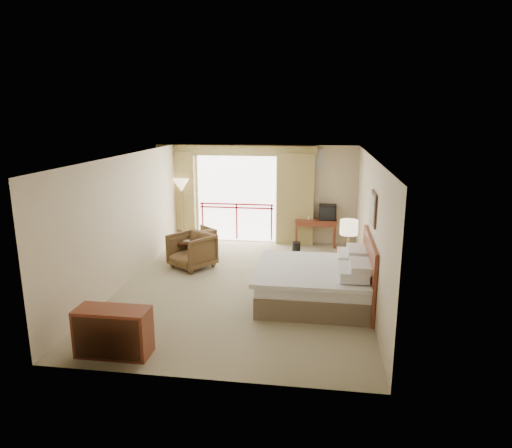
% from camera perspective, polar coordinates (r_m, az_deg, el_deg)
% --- Properties ---
extents(floor, '(7.00, 7.00, 0.00)m').
position_cam_1_polar(floor, '(9.66, -1.47, -7.72)').
color(floor, gray).
rests_on(floor, ground).
extents(ceiling, '(7.00, 7.00, 0.00)m').
position_cam_1_polar(ceiling, '(9.04, -1.57, 8.44)').
color(ceiling, white).
rests_on(ceiling, wall_back).
extents(wall_back, '(5.00, 0.00, 5.00)m').
position_cam_1_polar(wall_back, '(12.65, 1.14, 3.76)').
color(wall_back, beige).
rests_on(wall_back, ground).
extents(wall_front, '(5.00, 0.00, 5.00)m').
position_cam_1_polar(wall_front, '(5.99, -7.18, -7.70)').
color(wall_front, beige).
rests_on(wall_front, ground).
extents(wall_left, '(0.00, 7.00, 7.00)m').
position_cam_1_polar(wall_left, '(9.98, -15.82, 0.56)').
color(wall_left, beige).
rests_on(wall_left, ground).
extents(wall_right, '(0.00, 7.00, 7.00)m').
position_cam_1_polar(wall_right, '(9.18, 14.05, -0.43)').
color(wall_right, beige).
rests_on(wall_right, ground).
extents(balcony_door, '(2.40, 0.00, 2.40)m').
position_cam_1_polar(balcony_door, '(12.78, -2.44, 3.17)').
color(balcony_door, white).
rests_on(balcony_door, wall_back).
extents(balcony_railing, '(2.09, 0.03, 1.02)m').
position_cam_1_polar(balcony_railing, '(12.83, -2.44, 1.45)').
color(balcony_railing, '#A50E16').
rests_on(balcony_railing, wall_back).
extents(curtain_left, '(1.00, 0.26, 2.50)m').
position_cam_1_polar(curtain_left, '(13.05, -9.70, 3.43)').
color(curtain_left, olive).
rests_on(curtain_left, wall_back).
extents(curtain_right, '(1.00, 0.26, 2.50)m').
position_cam_1_polar(curtain_right, '(12.45, 4.95, 3.09)').
color(curtain_right, olive).
rests_on(curtain_right, wall_back).
extents(valance, '(4.40, 0.22, 0.28)m').
position_cam_1_polar(valance, '(12.50, -2.59, 9.18)').
color(valance, olive).
rests_on(valance, wall_back).
extents(hvac_vent, '(0.50, 0.04, 0.50)m').
position_cam_1_polar(hvac_vent, '(12.40, 7.18, 8.12)').
color(hvac_vent, silver).
rests_on(hvac_vent, wall_back).
extents(bed, '(2.13, 2.06, 0.97)m').
position_cam_1_polar(bed, '(8.85, 7.54, -7.29)').
color(bed, brown).
rests_on(bed, floor).
extents(headboard, '(0.06, 2.10, 1.30)m').
position_cam_1_polar(headboard, '(8.80, 13.91, -5.79)').
color(headboard, maroon).
rests_on(headboard, wall_right).
extents(framed_art, '(0.04, 0.72, 0.60)m').
position_cam_1_polar(framed_art, '(8.49, 14.44, 1.87)').
color(framed_art, black).
rests_on(framed_art, wall_right).
extents(nightstand, '(0.49, 0.57, 0.65)m').
position_cam_1_polar(nightstand, '(10.02, 11.33, -5.23)').
color(nightstand, maroon).
rests_on(nightstand, floor).
extents(table_lamp, '(0.38, 0.38, 0.67)m').
position_cam_1_polar(table_lamp, '(9.84, 11.54, -0.49)').
color(table_lamp, tan).
rests_on(table_lamp, nightstand).
extents(phone, '(0.18, 0.14, 0.08)m').
position_cam_1_polar(phone, '(9.77, 11.18, -3.50)').
color(phone, black).
rests_on(phone, nightstand).
extents(desk, '(1.12, 0.54, 0.73)m').
position_cam_1_polar(desk, '(12.55, 7.51, -0.07)').
color(desk, maroon).
rests_on(desk, floor).
extents(tv, '(0.45, 0.36, 0.41)m').
position_cam_1_polar(tv, '(12.42, 8.95, 1.46)').
color(tv, black).
rests_on(tv, desk).
extents(coffee_maker, '(0.17, 0.17, 0.28)m').
position_cam_1_polar(coffee_maker, '(12.45, 5.94, 1.26)').
color(coffee_maker, black).
rests_on(coffee_maker, desk).
extents(cup, '(0.07, 0.07, 0.09)m').
position_cam_1_polar(cup, '(12.41, 6.61, 0.76)').
color(cup, white).
rests_on(cup, desk).
extents(wastebasket, '(0.26, 0.26, 0.27)m').
position_cam_1_polar(wastebasket, '(11.92, 5.05, -2.90)').
color(wastebasket, black).
rests_on(wastebasket, floor).
extents(armchair_far, '(1.05, 1.05, 0.68)m').
position_cam_1_polar(armchair_far, '(11.87, -7.29, -3.72)').
color(armchair_far, '#4A331C').
rests_on(armchair_far, floor).
extents(armchair_near, '(1.23, 1.23, 0.82)m').
position_cam_1_polar(armchair_near, '(10.87, -7.96, -5.39)').
color(armchair_near, '#4A331C').
rests_on(armchair_near, floor).
extents(side_table, '(0.50, 0.50, 0.54)m').
position_cam_1_polar(side_table, '(11.13, -9.01, -2.94)').
color(side_table, black).
rests_on(side_table, floor).
extents(book, '(0.17, 0.22, 0.02)m').
position_cam_1_polar(book, '(11.08, -9.04, -2.07)').
color(book, white).
rests_on(book, side_table).
extents(floor_lamp, '(0.45, 0.45, 1.78)m').
position_cam_1_polar(floor_lamp, '(12.78, -9.32, 4.51)').
color(floor_lamp, tan).
rests_on(floor_lamp, floor).
extents(dresser, '(1.09, 0.47, 0.73)m').
position_cam_1_polar(dresser, '(7.27, -17.42, -12.75)').
color(dresser, maroon).
rests_on(dresser, floor).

